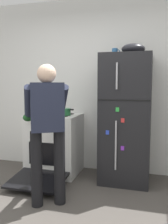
{
  "coord_description": "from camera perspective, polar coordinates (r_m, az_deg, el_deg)",
  "views": [
    {
      "loc": [
        0.9,
        -1.93,
        1.39
      ],
      "look_at": [
        -0.02,
        1.32,
        1.0
      ],
      "focal_mm": 39.75,
      "sensor_mm": 36.0,
      "label": 1
    }
  ],
  "objects": [
    {
      "name": "kitchen_wall_back",
      "position": [
        3.98,
        2.79,
        5.99
      ],
      "size": [
        6.0,
        0.1,
        2.7
      ],
      "primitive_type": "cube",
      "color": "white",
      "rests_on": "ground"
    },
    {
      "name": "refrigerator",
      "position": [
        3.55,
        9.63,
        -1.55
      ],
      "size": [
        0.68,
        0.72,
        1.79
      ],
      "color": "black",
      "rests_on": "ground"
    },
    {
      "name": "stove_range",
      "position": [
        3.89,
        -6.88,
        -7.47
      ],
      "size": [
        0.76,
        1.22,
        0.92
      ],
      "color": "white",
      "rests_on": "ground"
    },
    {
      "name": "person_cook",
      "position": [
        2.83,
        -8.48,
        -2.28
      ],
      "size": [
        0.66,
        0.72,
        1.6
      ],
      "color": "black",
      "rests_on": "ground"
    },
    {
      "name": "red_pot",
      "position": [
        3.71,
        -4.9,
        0.07
      ],
      "size": [
        0.34,
        0.24,
        0.1
      ],
      "color": "#236638",
      "rests_on": "stove_range"
    },
    {
      "name": "coffee_mug",
      "position": [
        3.62,
        7.14,
        13.58
      ],
      "size": [
        0.11,
        0.08,
        0.1
      ],
      "color": "#2D6093",
      "rests_on": "refrigerator"
    },
    {
      "name": "pepper_mill",
      "position": [
        4.12,
        -9.66,
        0.99
      ],
      "size": [
        0.05,
        0.05,
        0.15
      ],
      "primitive_type": "cylinder",
      "color": "brown",
      "rests_on": "stove_range"
    },
    {
      "name": "mixing_bowl",
      "position": [
        3.54,
        11.26,
        14.04
      ],
      "size": [
        0.32,
        0.32,
        0.14
      ],
      "primitive_type": "ellipsoid",
      "color": "black",
      "rests_on": "refrigerator"
    }
  ]
}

